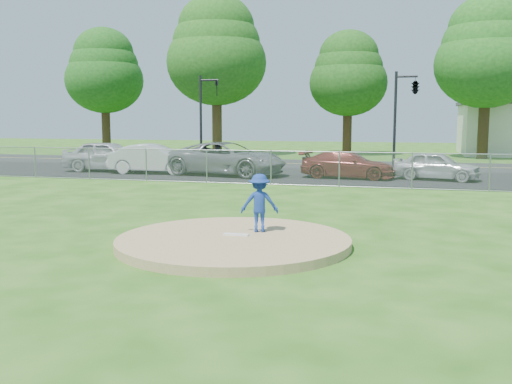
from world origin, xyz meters
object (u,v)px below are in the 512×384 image
parked_car_silver (109,156)px  parked_car_white (154,159)px  tree_far_left (104,70)px  traffic_signal_left (204,111)px  parked_car_darkred (348,165)px  parked_car_pearl (437,166)px  tree_right (487,51)px  tree_center (348,73)px  traffic_signal_center (413,89)px  traffic_cone (181,168)px  parked_car_gray (227,159)px  tree_left (216,50)px  pitcher (259,203)px

parked_car_silver → parked_car_white: size_ratio=1.06×
tree_far_left → traffic_signal_left: (13.24, -11.00, -3.70)m
parked_car_white → parked_car_darkred: size_ratio=1.03×
parked_car_pearl → tree_right: bearing=-0.5°
traffic_signal_left → parked_car_white: bearing=-94.2°
tree_center → traffic_signal_center: 13.12m
tree_center → parked_car_silver: bearing=-121.7°
parked_car_pearl → parked_car_darkred: bearing=107.2°
tree_far_left → traffic_cone: tree_far_left is taller
parked_car_darkred → parked_car_pearl: bearing=-79.8°
parked_car_white → tree_far_left: bearing=30.8°
parked_car_gray → parked_car_pearl: bearing=-77.2°
tree_far_left → tree_right: tree_right is taller
tree_left → traffic_signal_left: tree_left is taller
parked_car_gray → parked_car_darkred: parked_car_gray is taller
parked_car_white → parked_car_gray: bearing=-93.5°
parked_car_darkred → traffic_signal_left: bearing=63.0°
pitcher → parked_car_gray: parked_car_gray is taller
tree_left → pitcher: tree_left is taller
parked_car_darkred → parked_car_pearl: parked_car_pearl is taller
tree_left → tree_center: 10.59m
tree_center → parked_car_pearl: 19.90m
tree_left → traffic_cone: size_ratio=17.67×
tree_far_left → parked_car_gray: tree_far_left is taller
tree_far_left → tree_right: bearing=-1.8°
parked_car_gray → tree_center: bearing=-2.2°
traffic_signal_left → parked_car_gray: size_ratio=0.91×
parked_car_pearl → tree_left: bearing=60.1°
tree_far_left → traffic_signal_center: bearing=-23.0°
parked_car_silver → parked_car_white: 2.96m
parked_car_darkred → traffic_cone: bearing=100.6°
tree_right → parked_car_white: (-18.24, -16.55, -6.86)m
tree_left → tree_center: size_ratio=1.27×
parked_car_darkred → parked_car_pearl: (4.16, 0.30, 0.01)m
tree_left → parked_car_white: size_ratio=2.66×
parked_car_gray → traffic_signal_left: bearing=39.7°
tree_center → tree_far_left: bearing=-177.3°
traffic_cone → parked_car_darkred: size_ratio=0.15×
parked_car_white → parked_car_pearl: (14.38, 0.52, -0.10)m
traffic_signal_left → parked_car_silver: (-3.40, -6.09, -2.50)m
tree_right → traffic_signal_left: tree_right is taller
pitcher → parked_car_silver: (-12.57, 15.12, -0.04)m
tree_left → traffic_signal_left: (2.24, -9.00, -4.88)m
tree_left → pitcher: size_ratio=8.95×
tree_center → traffic_signal_center: bearing=-67.5°
traffic_signal_center → traffic_cone: 14.08m
tree_center → parked_car_white: 21.08m
parked_car_silver → traffic_signal_left: bearing=-32.7°
tree_right → parked_car_pearl: tree_right is taller
tree_center → tree_left: bearing=-163.3°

